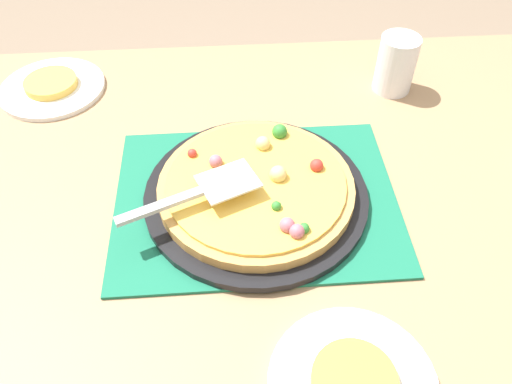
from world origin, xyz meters
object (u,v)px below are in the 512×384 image
Objects in this scene: served_slice_left at (51,83)px; pizza_server at (201,191)px; plate_near_left at (52,88)px; served_slice_right at (354,381)px; pizza_pan at (256,195)px; cup_near at (396,64)px; pizza at (257,186)px.

pizza_server is at bearing 129.79° from served_slice_left.
served_slice_left is at bearing 0.00° from plate_near_left.
served_slice_left is 0.85m from served_slice_right.
plate_near_left is at bearing 0.00° from served_slice_left.
cup_near is at bearing -135.98° from pizza_pan.
plate_near_left is 0.01m from served_slice_left.
cup_near is (-0.73, 0.05, 0.06)m from plate_near_left.
pizza_pan is 1.15× the size of pizza.
pizza_pan is 1.73× the size of plate_near_left.
served_slice_right is (-0.10, 0.33, 0.01)m from pizza_pan.
served_slice_right is at bearing 122.94° from pizza_server.
plate_near_left is (0.41, -0.35, -0.01)m from pizza_pan.
cup_near is (-0.73, 0.05, 0.04)m from served_slice_left.
served_slice_right is 0.48× the size of pizza_server.
served_slice_right is 0.67m from cup_near.
pizza is 0.54m from served_slice_left.
pizza_pan is at bearing 44.02° from cup_near.
pizza is 2.75× the size of cup_near.
pizza is (-0.00, -0.00, 0.02)m from pizza_pan.
served_slice_right is (-0.51, 0.68, 0.01)m from plate_near_left.
served_slice_right is at bearing 106.83° from pizza_pan.
pizza_server reaches higher than plate_near_left.
pizza_pan is 3.45× the size of served_slice_right.
pizza_server reaches higher than served_slice_right.
cup_near is at bearing -108.49° from served_slice_right.
pizza_pan is 0.02m from pizza.
served_slice_left is at bearing -3.64° from cup_near.
pizza_server reaches higher than pizza_pan.
pizza is at bearing 44.10° from cup_near.
served_slice_right is 0.35m from pizza_server.
pizza_pan is 0.54m from served_slice_left.
pizza_server is (0.09, 0.04, 0.04)m from pizza.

